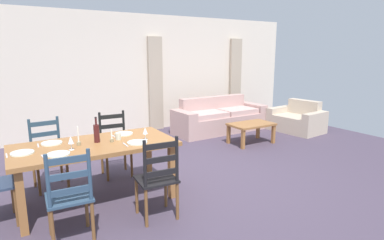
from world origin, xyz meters
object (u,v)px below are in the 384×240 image
Objects in this scene: dining_chair_near_right at (158,178)px; wine_bottle at (97,133)px; dining_chair_near_left at (70,196)px; dining_chair_far_left at (48,154)px; coffee_table at (251,126)px; dining_chair_far_right at (115,144)px; wine_glass_near_right at (145,131)px; dining_table at (95,150)px; coffee_cup_primary at (118,136)px; couch at (219,119)px; armchair_upholstered at (298,121)px; wine_glass_near_left at (71,141)px.

wine_bottle is (-0.43, 0.82, 0.39)m from dining_chair_near_right.
dining_chair_near_left is 1.00× the size of dining_chair_far_left.
dining_chair_far_right is at bearing -175.09° from coffee_table.
wine_glass_near_right is (0.56, -0.20, -0.01)m from wine_bottle.
dining_table is 0.33m from coffee_cup_primary.
dining_table is at bearing -175.45° from coffee_cup_primary.
couch is 1.86× the size of armchair_upholstered.
dining_table is 21.11× the size of coffee_cup_primary.
dining_chair_far_left is at bearing 99.70° from wine_glass_near_left.
dining_chair_near_left is 1.02m from wine_bottle.
dining_table is at bearing -121.61° from dining_chair_far_right.
wine_glass_near_left is 1.79× the size of coffee_cup_primary.
dining_chair_far_right is 3.32m from couch.
dining_chair_far_right is 1.26m from wine_glass_near_left.
dining_chair_near_right is 3.04× the size of wine_bottle.
dining_table is 0.90m from dining_chair_near_left.
dining_chair_near_right is 5.96× the size of wine_glass_near_left.
dining_table is 5.25m from armchair_upholstered.
dining_table is 0.92m from dining_chair_far_left.
armchair_upholstered is at bearing 14.87° from wine_glass_near_left.
wine_glass_near_left is (0.16, -0.91, 0.38)m from dining_chair_far_left.
dining_chair_far_right is at bearing 76.71° from coffee_cup_primary.
coffee_cup_primary is (-0.18, -0.76, 0.32)m from dining_chair_far_right.
dining_chair_far_right is 0.84m from coffee_cup_primary.
armchair_upholstered is (4.77, 1.27, -0.55)m from coffee_cup_primary.
dining_chair_far_left is 0.42× the size of couch.
dining_chair_far_left reaches higher than couch.
dining_chair_far_right is at bearing 58.97° from dining_chair_near_left.
wine_glass_near_right is 3.08m from coffee_table.
dining_chair_far_right reaches higher than armchair_upholstered.
wine_glass_near_right reaches higher than couch.
wine_glass_near_left is 0.89m from wine_glass_near_right.
wine_glass_near_right is 3.77m from couch.
dining_chair_far_left reaches higher than wine_glass_near_right.
dining_chair_near_right is at bearing -90.35° from dining_chair_far_right.
dining_chair_near_right is at bearing -58.84° from dining_table.
dining_chair_near_left is at bearing -149.76° from wine_glass_near_right.
wine_glass_near_right is at bearing -157.06° from coffee_table.
dining_chair_near_left is 4.24m from coffee_table.
couch is at bearing 26.25° from dining_chair_far_right.
dining_chair_near_right is 5.96× the size of wine_glass_near_right.
dining_table is at bearing -146.94° from couch.
wine_bottle reaches higher than dining_chair_near_left.
dining_chair_near_right and dining_chair_far_right have the same top height.
wine_glass_near_left is 1.00× the size of wine_glass_near_right.
dining_chair_far_left is 1.11m from coffee_cup_primary.
dining_table is 0.38m from wine_glass_near_left.
wine_glass_near_right is at bearing -162.13° from armchair_upholstered.
wine_bottle reaches higher than dining_chair_near_right.
dining_chair_near_right is (0.47, -0.78, -0.19)m from dining_table.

